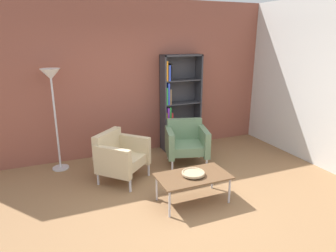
{
  "coord_description": "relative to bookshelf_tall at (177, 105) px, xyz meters",
  "views": [
    {
      "loc": [
        -1.57,
        -3.12,
        2.23
      ],
      "look_at": [
        0.08,
        0.84,
        0.95
      ],
      "focal_mm": 32.1,
      "sensor_mm": 36.0,
      "label": 1
    }
  ],
  "objects": [
    {
      "name": "coffee_table_low",
      "position": [
        -0.66,
        -2.03,
        -0.54
      ],
      "size": [
        1.0,
        0.56,
        0.4
      ],
      "color": "brown",
      "rests_on": "ground_plane"
    },
    {
      "name": "floor_lamp_torchiere",
      "position": [
        -2.3,
        -0.16,
        0.54
      ],
      "size": [
        0.32,
        0.32,
        1.74
      ],
      "color": "silver",
      "rests_on": "ground_plane"
    },
    {
      "name": "plaster_right_partition",
      "position": [
        2.01,
        -1.65,
        0.54
      ],
      "size": [
        0.12,
        5.2,
        2.9
      ],
      "primitive_type": "cube",
      "color": "silver",
      "rests_on": "ground_plane"
    },
    {
      "name": "brick_back_panel",
      "position": [
        -0.85,
        0.21,
        0.54
      ],
      "size": [
        6.4,
        0.12,
        2.9
      ],
      "primitive_type": "cube",
      "color": "brown",
      "rests_on": "ground_plane"
    },
    {
      "name": "armchair_corner_red",
      "position": [
        -0.16,
        -0.79,
        -0.5
      ],
      "size": [
        0.86,
        0.82,
        0.78
      ],
      "rotation": [
        0.0,
        0.0,
        -0.28
      ],
      "color": "slate",
      "rests_on": "ground_plane"
    },
    {
      "name": "bookshelf_tall",
      "position": [
        0.0,
        0.0,
        0.0
      ],
      "size": [
        0.8,
        0.3,
        1.9
      ],
      "color": "#333338",
      "rests_on": "ground_plane"
    },
    {
      "name": "ground_plane",
      "position": [
        -0.85,
        -2.25,
        -0.91
      ],
      "size": [
        8.32,
        8.32,
        0.0
      ],
      "primitive_type": "plane",
      "color": "olive"
    },
    {
      "name": "armchair_by_bookshelf",
      "position": [
        -1.43,
        -0.97,
        -0.5
      ],
      "size": [
        0.95,
        0.95,
        0.78
      ],
      "rotation": [
        0.0,
        0.0,
        0.76
      ],
      "color": "#C6B289",
      "rests_on": "ground_plane"
    },
    {
      "name": "decorative_bowl",
      "position": [
        -0.66,
        -2.03,
        -0.48
      ],
      "size": [
        0.32,
        0.32,
        0.05
      ],
      "color": "tan",
      "rests_on": "coffee_table_low"
    }
  ]
}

